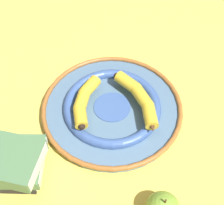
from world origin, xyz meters
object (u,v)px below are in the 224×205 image
at_px(banana_b, 140,99).
at_px(book_stack, 1,160).
at_px(banana_a, 85,100).
at_px(decorative_bowl, 112,107).

relative_size(banana_b, book_stack, 0.89).
distance_m(banana_a, banana_b, 0.14).
bearing_deg(book_stack, banana_b, 39.07).
xyz_separation_m(banana_b, book_stack, (-0.33, -0.17, -0.01)).
bearing_deg(decorative_bowl, book_stack, -146.57).
distance_m(banana_b, book_stack, 0.37).
height_order(decorative_bowl, banana_a, banana_a).
bearing_deg(banana_b, banana_a, 65.90).
xyz_separation_m(decorative_bowl, banana_a, (-0.07, -0.00, 0.04)).
relative_size(decorative_bowl, banana_a, 2.10).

